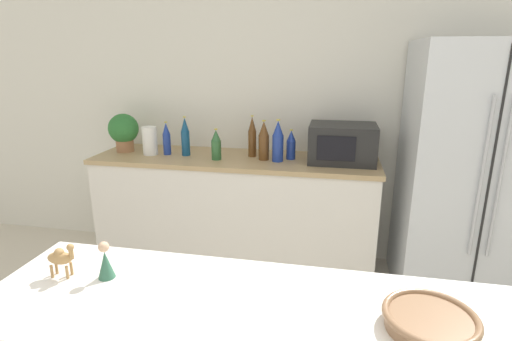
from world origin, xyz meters
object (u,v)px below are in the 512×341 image
Objects in this scene: microwave at (342,143)px; back_bottle_2 at (264,141)px; potted_plant at (124,131)px; camel_figurine at (61,257)px; fruit_bowl at (430,321)px; back_bottle_4 at (185,137)px; wise_man_figurine_blue at (105,262)px; paper_towel_roll at (150,141)px; back_bottle_0 at (216,145)px; back_bottle_5 at (252,137)px; back_bottle_3 at (278,142)px; back_bottle_1 at (291,145)px; back_bottle_6 at (167,139)px; refrigerator at (468,175)px.

back_bottle_2 reaches higher than microwave.
potted_plant is 2.12m from camel_figurine.
camel_figurine is at bearing 177.50° from fruit_bowl.
back_bottle_4 is 1.93m from wise_man_figurine_blue.
fruit_bowl is at bearing -2.50° from camel_figurine.
back_bottle_0 is (0.56, -0.05, 0.00)m from paper_towel_roll.
paper_towel_roll is at bearing -179.13° from back_bottle_2.
back_bottle_3 is at bearing -26.88° from back_bottle_5.
microwave is (1.74, 0.00, -0.03)m from potted_plant.
microwave is 0.38m from back_bottle_1.
back_bottle_6 reaches higher than camel_figurine.
potted_plant is 1.39× the size of paper_towel_roll.
back_bottle_1 is 0.73× the size of back_bottle_3.
back_bottle_4 reaches higher than back_bottle_6.
wise_man_figurine_blue is at bearing -111.29° from microwave.
back_bottle_6 reaches higher than wise_man_figurine_blue.
camel_figurine is (0.31, -1.90, 0.00)m from back_bottle_4.
back_bottle_3 reaches higher than back_bottle_0.
paper_towel_roll is 0.56m from back_bottle_0.
back_bottle_6 is at bearing 178.83° from back_bottle_2.
back_bottle_0 is at bearing -172.88° from microwave.
back_bottle_2 is 1.91m from camel_figurine.
refrigerator is at bearing -2.29° from potted_plant.
refrigerator is 1.33m from back_bottle_3.
back_bottle_3 is 2.72× the size of camel_figurine.
potted_plant and back_bottle_4 have the same top height.
microwave is 0.47m from back_bottle_3.
refrigerator is 2.53m from camel_figurine.
back_bottle_4 reaches higher than paper_towel_roll.
paper_towel_roll is 0.94× the size of back_bottle_0.
paper_towel_roll is at bearing -174.61° from back_bottle_4.
back_bottle_2 is 0.98× the size of back_bottle_4.
back_bottle_6 reaches higher than paper_towel_roll.
camel_figurine is at bearing -66.25° from potted_plant.
back_bottle_1 is 0.82m from back_bottle_4.
fruit_bowl is at bearing -84.14° from microwave.
back_bottle_2 is 0.94× the size of back_bottle_5.
back_bottle_3 reaches higher than camel_figurine.
back_bottle_6 is at bearing -174.21° from back_bottle_5.
paper_towel_roll is 0.81m from back_bottle_5.
back_bottle_3 is (-0.09, -0.09, 0.04)m from back_bottle_1.
microwave is (1.49, 0.07, 0.03)m from paper_towel_roll.
paper_towel_roll is 1.79× the size of wise_man_figurine_blue.
back_bottle_1 is at bearing 12.71° from back_bottle_0.
microwave is at bearing -1.26° from back_bottle_1.
paper_towel_roll is at bearing -167.10° from back_bottle_6.
microwave is at bearing 65.39° from camel_figurine.
paper_towel_roll is 0.46× the size of microwave.
back_bottle_0 is 0.78× the size of back_bottle_2.
wise_man_figurine_blue is at bearing -98.73° from back_bottle_3.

